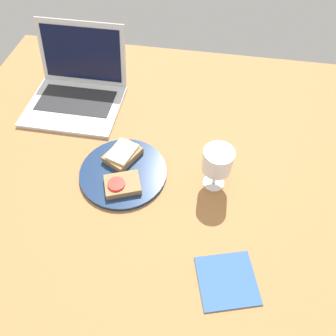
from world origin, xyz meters
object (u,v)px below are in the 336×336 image
object	(u,v)px
plate	(123,173)
laptop	(77,86)
sandwich_with_cheese	(123,154)
sandwich_with_tomato	(122,184)
wine_glass	(218,162)
napkin	(227,280)

from	to	relation	value
plate	laptop	size ratio (longest dim) A/B	0.81
plate	sandwich_with_cheese	distance (cm)	5.75
plate	sandwich_with_tomato	xyz separation A→B (cm)	(1.11, -5.36, 1.78)
sandwich_with_tomato	wine_glass	distance (cm)	27.30
sandwich_with_cheese	wine_glass	xyz separation A→B (cm)	(27.88, -4.19, 7.22)
plate	wine_glass	bearing A→B (deg)	2.22
wine_glass	laptop	xyz separation A→B (cm)	(-50.51, 29.87, -5.17)
napkin	sandwich_with_tomato	bearing A→B (deg)	145.46
sandwich_with_tomato	napkin	bearing A→B (deg)	-34.54
plate	napkin	bearing A→B (deg)	-39.75
sandwich_with_tomato	sandwich_with_cheese	size ratio (longest dim) A/B	0.93
laptop	plate	bearing A→B (deg)	-52.25
sandwich_with_cheese	napkin	distance (cm)	46.17
sandwich_with_tomato	laptop	world-z (taller)	laptop
wine_glass	sandwich_with_tomato	bearing A→B (deg)	-165.92
plate	sandwich_with_tomato	distance (cm)	5.75
plate	sandwich_with_cheese	size ratio (longest dim) A/B	2.02
sandwich_with_tomato	laptop	size ratio (longest dim) A/B	0.37
sandwich_with_cheese	napkin	world-z (taller)	sandwich_with_cheese
sandwich_with_tomato	sandwich_with_cheese	distance (cm)	10.85
sandwich_with_tomato	napkin	size ratio (longest dim) A/B	0.87
wine_glass	laptop	size ratio (longest dim) A/B	0.44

